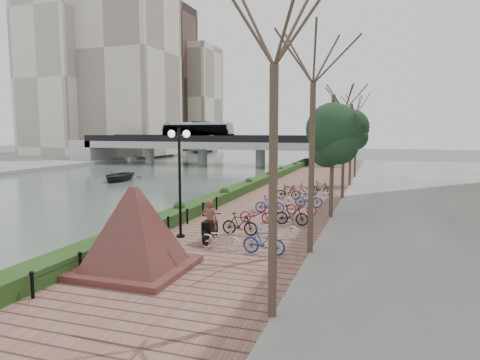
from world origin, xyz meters
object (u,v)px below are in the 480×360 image
at_px(lamppost, 179,159).
at_px(pedestrian, 210,221).
at_px(granite_monument, 135,228).
at_px(motorcycle, 211,229).
at_px(boat, 118,176).

bearing_deg(lamppost, pedestrian, -12.88).
bearing_deg(pedestrian, lamppost, -17.67).
distance_m(granite_monument, motorcycle, 4.44).
bearing_deg(motorcycle, granite_monument, -109.39).
bearing_deg(motorcycle, boat, 125.14).
distance_m(lamppost, motorcycle, 3.29).
distance_m(granite_monument, lamppost, 5.01).
bearing_deg(boat, motorcycle, -58.27).
bearing_deg(motorcycle, lamppost, 161.85).
bearing_deg(granite_monument, boat, 125.17).
distance_m(lamppost, pedestrian, 2.98).
bearing_deg(boat, granite_monument, -64.90).
relative_size(granite_monument, motorcycle, 3.06).
bearing_deg(pedestrian, motorcycle, -126.92).
bearing_deg(pedestrian, granite_monument, 72.66).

